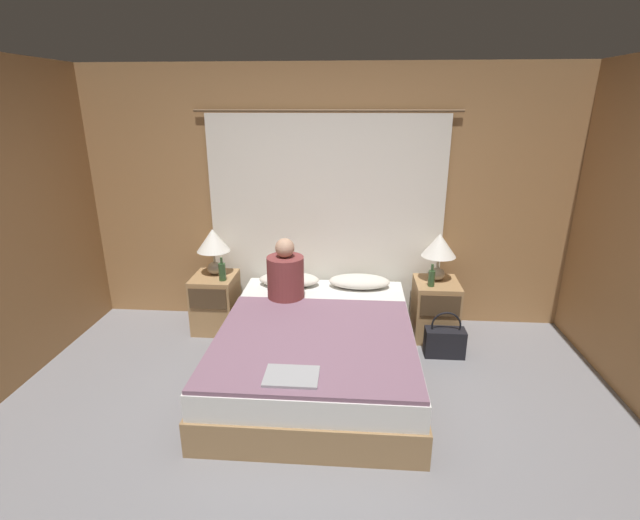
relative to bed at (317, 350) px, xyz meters
name	(u,v)px	position (x,y,z in m)	size (l,w,h in m)	color
ground_plane	(306,452)	(0.00, -0.92, -0.22)	(16.00, 16.00, 0.00)	gray
wall_back	(326,199)	(0.00, 1.14, 1.03)	(4.82, 0.06, 2.50)	#A37547
curtain_panel	(326,221)	(0.00, 1.08, 0.82)	(2.48, 0.03, 2.09)	white
bed	(317,350)	(0.00, 0.00, 0.00)	(1.55, 2.06, 0.45)	#99754C
nightstand_left	(216,302)	(-1.07, 0.77, 0.06)	(0.40, 0.47, 0.55)	#A87F51
nightstand_right	(435,309)	(1.07, 0.77, 0.06)	(0.40, 0.47, 0.55)	#A87F51
lamp_left	(213,243)	(-1.07, 0.83, 0.64)	(0.32, 0.32, 0.45)	#B2A899
lamp_right	(439,248)	(1.07, 0.83, 0.64)	(0.32, 0.32, 0.45)	#B2A899
pillow_left	(289,279)	(-0.34, 0.84, 0.29)	(0.59, 0.30, 0.12)	silver
pillow_right	(359,281)	(0.34, 0.84, 0.29)	(0.59, 0.30, 0.12)	silver
blanket_on_bed	(314,340)	(0.00, -0.27, 0.24)	(1.49, 1.46, 0.03)	slate
person_left_in_bed	(286,275)	(-0.32, 0.49, 0.46)	(0.33, 0.33, 0.58)	brown
beer_bottle_on_left_stand	(222,271)	(-0.95, 0.66, 0.42)	(0.07, 0.07, 0.23)	#2D4C28
beer_bottle_on_right_stand	(432,278)	(0.99, 0.66, 0.41)	(0.06, 0.06, 0.21)	#2D4C28
laptop_on_bed	(292,376)	(-0.10, -0.80, 0.27)	(0.35, 0.25, 0.02)	#9EA0A5
handbag_on_floor	(445,341)	(1.10, 0.39, -0.08)	(0.35, 0.16, 0.43)	black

